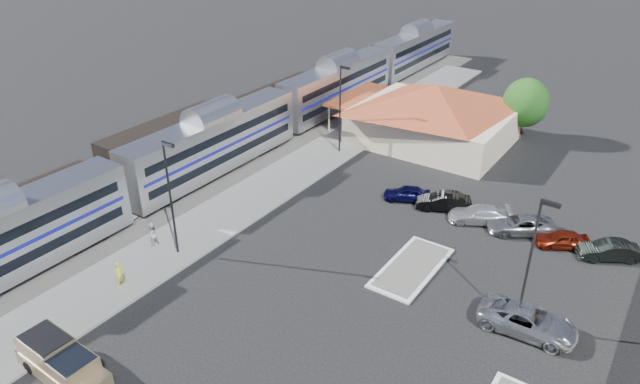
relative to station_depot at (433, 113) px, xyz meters
The scene contains 21 objects.
ground 24.63m from the station_depot, 79.24° to the right, with size 280.00×280.00×0.00m, color black.
railbed 23.14m from the station_depot, 135.78° to the right, with size 16.00×100.00×0.12m, color #4C4944.
platform 19.71m from the station_depot, 112.45° to the right, with size 5.50×92.00×0.18m, color gray.
passenger_train 22.84m from the station_depot, 126.04° to the right, with size 3.00×104.00×5.55m.
freight_cars 27.31m from the station_depot, 135.43° to the right, with size 2.80×46.00×4.00m.
station_depot is the anchor object (origin of this frame).
traffic_island_south 23.80m from the station_depot, 68.74° to the right, with size 3.30×7.50×0.21m.
lamp_plat_s 30.74m from the station_depot, 101.94° to the right, with size 1.08×0.25×9.00m.
lamp_plat_n 10.45m from the station_depot, 128.41° to the right, with size 1.08×0.25×9.00m.
lamp_lot 29.30m from the station_depot, 55.24° to the right, with size 1.08×0.25×9.00m.
tree_depot 9.69m from the station_depot, 38.43° to the left, with size 4.71×4.71×6.63m.
pickup_truck 41.99m from the station_depot, 93.68° to the right, with size 5.91×2.33×2.03m.
suv 29.57m from the station_depot, 54.37° to the right, with size 2.69×5.83×1.62m, color #A8AAB0.
person_a 35.65m from the station_depot, 100.48° to the right, with size 0.70×0.46×1.91m, color #DCDB45.
person_b 31.66m from the station_depot, 105.89° to the right, with size 0.92×0.71×1.89m, color silver.
parked_car_a 13.93m from the station_depot, 74.15° to the right, with size 1.59×3.95×1.34m, color #0C0C3D.
parked_car_b 14.84m from the station_depot, 61.69° to the right, with size 1.58×4.54×1.50m, color black.
parked_car_c 16.82m from the station_depot, 52.44° to the right, with size 1.97×4.85×1.41m, color silver.
parked_car_d 18.72m from the station_depot, 44.01° to the right, with size 2.34×5.08×1.41m, color gray.
parked_car_e 21.31m from the station_depot, 38.57° to the right, with size 1.55×3.86×1.32m, color maroon.
parked_car_f 23.71m from the station_depot, 33.14° to the right, with size 1.50×4.31×1.42m, color black.
Camera 1 is at (17.21, -28.90, 23.74)m, focal length 32.00 mm.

